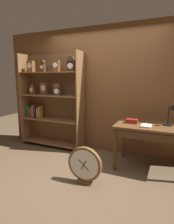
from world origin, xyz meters
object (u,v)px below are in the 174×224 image
Objects in this scene: toolbox_small at (132,121)px; open_repair_manual at (146,126)px; desk_lamp at (171,114)px; workbench at (150,131)px; round_clock_large at (85,165)px; bookshelf at (51,100)px.

open_repair_manual is (0.26, -0.14, -0.02)m from toolbox_small.
desk_lamp reaches higher than toolbox_small.
toolbox_small reaches higher than workbench.
open_repair_manual is at bearing 45.32° from round_clock_large.
toolbox_small reaches higher than round_clock_large.
desk_lamp reaches higher than round_clock_large.
workbench is 2.90× the size of desk_lamp.
open_repair_manual reaches higher than round_clock_large.
desk_lamp is at bearing 41.13° from round_clock_large.
open_repair_manual is at bearing -116.42° from workbench.
workbench is 0.34m from toolbox_small.
bookshelf is 9.53× the size of open_repair_manual.
open_repair_manual is (-0.36, -0.21, -0.19)m from desk_lamp.
round_clock_large is at bearing -40.38° from bookshelf.
desk_lamp is 0.45m from open_repair_manual.
toolbox_small is at bearing 172.60° from workbench.
workbench is at bearing -8.10° from bookshelf.
desk_lamp is (2.50, -0.20, -0.09)m from bookshelf.
round_clock_large is (-0.76, -0.77, -0.50)m from open_repair_manual.
desk_lamp is 1.77× the size of open_repair_manual.
desk_lamp is (0.31, 0.11, 0.30)m from workbench.
toolbox_small is at bearing -173.82° from desk_lamp.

